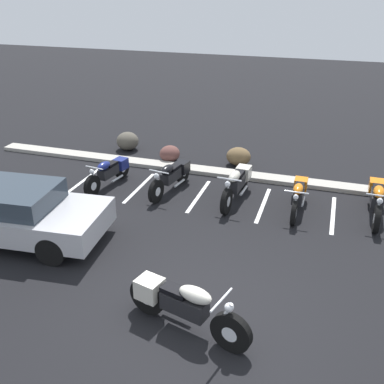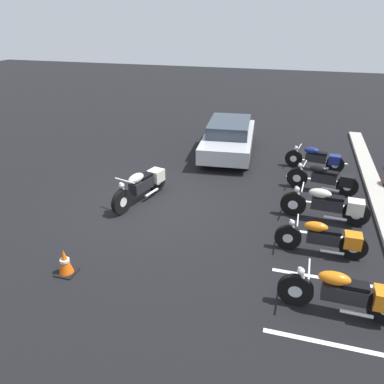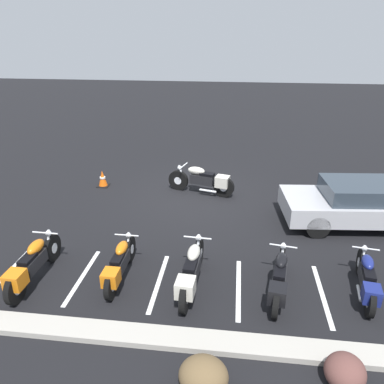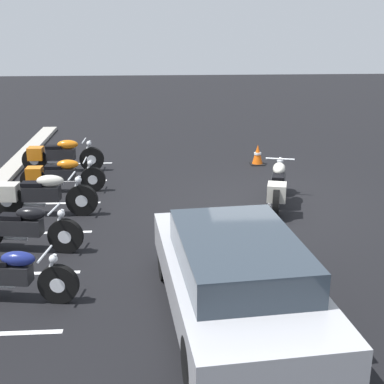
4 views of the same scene
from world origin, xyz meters
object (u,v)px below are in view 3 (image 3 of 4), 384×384
Objects in this scene: parked_bike_4 at (32,264)px; landscape_rock_1 at (345,372)px; parked_bike_1 at (279,278)px; parked_bike_0 at (367,279)px; parked_bike_3 at (119,264)px; landscape_rock_0 at (203,376)px; traffic_cone at (103,179)px; parked_bike_2 at (191,271)px; motorcycle_cream_featured at (204,180)px; car_silver at (362,203)px.

parked_bike_4 is 3.23× the size of landscape_rock_1.
parked_bike_1 is at bearing -86.63° from parked_bike_4.
parked_bike_1 is (1.82, 0.22, 0.02)m from parked_bike_0.
parked_bike_3 is 3.33m from landscape_rock_0.
traffic_cone reaches higher than landscape_rock_0.
parked_bike_1 is 1.85m from parked_bike_2.
motorcycle_cream_featured is at bearing 46.89° from parked_bike_0.
parked_bike_0 is 0.95× the size of parked_bike_1.
landscape_rock_1 is at bearing -116.39° from parked_bike_3.
landscape_rock_1 is at bearing -148.39° from parked_bike_1.
motorcycle_cream_featured is 3.94× the size of traffic_cone.
parked_bike_4 is at bearing 99.79° from parked_bike_3.
parked_bike_1 is 1.04× the size of parked_bike_3.
parked_bike_0 is 0.45× the size of car_silver.
motorcycle_cream_featured reaches higher than parked_bike_0.
landscape_rock_0 is 1.33× the size of traffic_cone.
parked_bike_4 is at bearing 73.17° from motorcycle_cream_featured.
parked_bike_0 is at bearing -82.28° from parked_bike_2.
landscape_rock_0 is at bearing 138.77° from parked_bike_0.
motorcycle_cream_featured is at bearing 6.29° from parked_bike_2.
parked_bike_0 is 7.20m from parked_bike_4.
parked_bike_4 reaches higher than traffic_cone.
motorcycle_cream_featured is 3.36× the size of landscape_rock_1.
car_silver is 5.89m from landscape_rock_1.
car_silver is at bearing -123.55° from landscape_rock_0.
parked_bike_2 is at bearing -85.88° from parked_bike_4.
parked_bike_3 is 5.74m from traffic_cone.
landscape_rock_1 is (-0.85, 2.08, -0.18)m from parked_bike_1.
traffic_cone is (3.87, -5.42, -0.20)m from parked_bike_2.
landscape_rock_0 is (-0.69, 7.60, -0.21)m from motorcycle_cream_featured.
parked_bike_1 is 5.37m from parked_bike_4.
parked_bike_0 is at bearing 145.51° from traffic_cone.
motorcycle_cream_featured reaches higher than parked_bike_1.
parked_bike_3 is 1.91m from parked_bike_4.
parked_bike_3 is at bearing -79.42° from parked_bike_4.
parked_bike_3 is at bearing 24.04° from car_silver.
parked_bike_3 is 2.95× the size of landscape_rock_1.
motorcycle_cream_featured is at bearing 176.26° from traffic_cone.
parked_bike_0 is at bearing -113.00° from landscape_rock_1.
parked_bike_3 reaches higher than traffic_cone.
parked_bike_3 is at bearing 113.01° from traffic_cone.
motorcycle_cream_featured is 1.02× the size of parked_bike_2.
landscape_rock_0 is (3.18, 2.66, -0.13)m from parked_bike_0.
landscape_rock_1 is (0.98, 2.30, -0.16)m from parked_bike_0.
parked_bike_2 is at bearing 125.56° from traffic_cone.
parked_bike_0 is at bearing -88.35° from parked_bike_3.
parked_bike_1 is 2.25m from landscape_rock_1.
landscape_rock_0 is at bearing 9.43° from landscape_rock_1.
car_silver reaches higher than parked_bike_4.
parked_bike_3 is 0.46× the size of car_silver.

